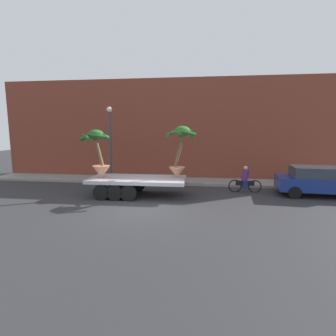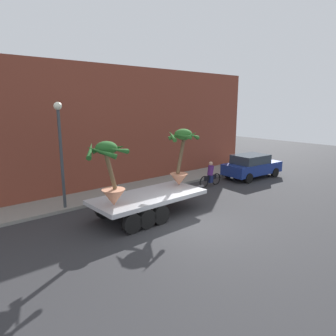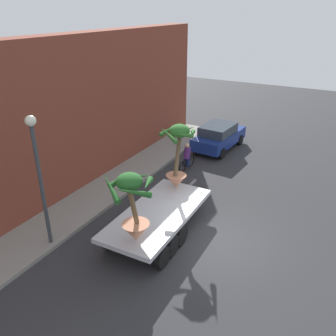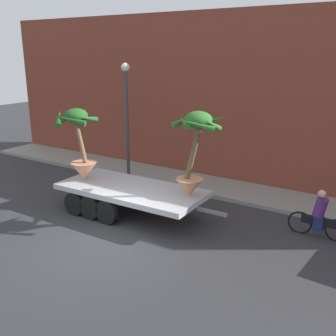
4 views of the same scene
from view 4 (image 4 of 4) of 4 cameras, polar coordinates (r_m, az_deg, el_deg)
ground_plane at (r=11.91m, az=-9.12°, el=-10.76°), size 60.00×60.00×0.00m
sidewalk at (r=16.54m, az=4.92°, el=-2.38°), size 24.00×2.20×0.15m
building_facade at (r=17.29m, az=7.86°, el=10.08°), size 24.00×1.20×7.04m
flatbed_trailer at (r=13.70m, az=-6.17°, el=-3.50°), size 6.11×2.40×0.98m
potted_palm_rear at (r=14.21m, az=-12.66°, el=3.40°), size 1.68×1.74×2.56m
potted_palm_middle at (r=12.11m, az=3.86°, el=2.55°), size 1.68×1.68×2.75m
cyclist at (r=12.71m, az=21.09°, el=-6.60°), size 1.84×0.34×1.54m
street_lamp at (r=16.89m, az=-6.04°, el=9.00°), size 0.36×0.36×4.83m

